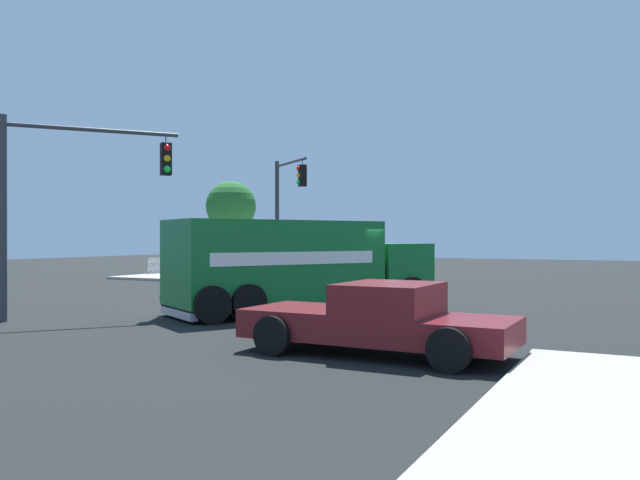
% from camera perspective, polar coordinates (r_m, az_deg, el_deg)
% --- Properties ---
extents(ground_plane, '(100.00, 100.00, 0.00)m').
position_cam_1_polar(ground_plane, '(21.09, 3.22, -5.89)').
color(ground_plane, black).
extents(sidewalk_corner_near, '(11.05, 11.05, 0.14)m').
position_cam_1_polar(sidewalk_corner_near, '(37.40, -6.27, -3.12)').
color(sidewalk_corner_near, '#9E998E').
rests_on(sidewalk_corner_near, ground).
extents(delivery_truck, '(8.45, 6.40, 2.74)m').
position_cam_1_polar(delivery_truck, '(19.53, -1.99, -2.13)').
color(delivery_truck, '#146B2D').
rests_on(delivery_truck, ground).
extents(traffic_light_primary, '(3.80, 3.04, 5.53)m').
position_cam_1_polar(traffic_light_primary, '(19.26, -21.47, 4.49)').
color(traffic_light_primary, '#38383D').
rests_on(traffic_light_primary, ground).
extents(traffic_light_secondary, '(2.35, 2.89, 5.80)m').
position_cam_1_polar(traffic_light_secondary, '(30.29, -3.09, 3.39)').
color(traffic_light_secondary, '#38383D').
rests_on(traffic_light_secondary, sidewalk_corner_near).
extents(pickup_maroon, '(2.31, 5.23, 1.38)m').
position_cam_1_polar(pickup_maroon, '(12.47, 5.28, -6.77)').
color(pickup_maroon, maroon).
rests_on(pickup_maroon, ground).
extents(pedestrian_near_corner, '(0.29, 0.52, 1.55)m').
position_cam_1_polar(pedestrian_near_corner, '(34.56, -8.69, -1.83)').
color(pedestrian_near_corner, navy).
rests_on(pedestrian_near_corner, sidewalk_corner_near).
extents(pedestrian_crossing, '(0.27, 0.52, 1.61)m').
position_cam_1_polar(pedestrian_crossing, '(37.68, -2.51, -1.60)').
color(pedestrian_crossing, black).
rests_on(pedestrian_crossing, sidewalk_corner_near).
extents(picket_fence_run, '(5.14, 0.05, 0.95)m').
position_cam_1_polar(picket_fence_run, '(40.50, -12.53, -2.09)').
color(picket_fence_run, silver).
rests_on(picket_fence_run, sidewalk_corner_near).
extents(shade_tree_near, '(3.02, 3.02, 5.52)m').
position_cam_1_polar(shade_tree_near, '(39.37, -7.87, 2.95)').
color(shade_tree_near, brown).
rests_on(shade_tree_near, sidewalk_corner_near).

